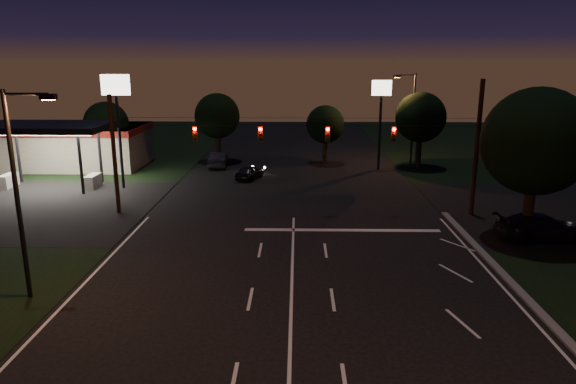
{
  "coord_description": "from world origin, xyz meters",
  "views": [
    {
      "loc": [
        0.24,
        -18.51,
        10.05
      ],
      "look_at": [
        -0.28,
        9.18,
        3.0
      ],
      "focal_mm": 32.0,
      "sensor_mm": 36.0,
      "label": 1
    }
  ],
  "objects_px": {
    "car_oncoming_a": "(249,172)",
    "car_oncoming_b": "(218,159)",
    "utility_pole_right": "(471,215)",
    "tree_right_near": "(535,142)",
    "car_cross": "(542,227)"
  },
  "relations": [
    {
      "from": "car_oncoming_a",
      "to": "car_oncoming_b",
      "type": "xyz_separation_m",
      "value": [
        -3.55,
        5.29,
        0.13
      ]
    },
    {
      "from": "utility_pole_right",
      "to": "car_oncoming_a",
      "type": "bearing_deg",
      "value": 146.57
    },
    {
      "from": "utility_pole_right",
      "to": "car_oncoming_a",
      "type": "distance_m",
      "value": 19.17
    },
    {
      "from": "utility_pole_right",
      "to": "car_oncoming_a",
      "type": "relative_size",
      "value": 2.49
    },
    {
      "from": "car_oncoming_a",
      "to": "car_cross",
      "type": "distance_m",
      "value": 24.11
    },
    {
      "from": "car_oncoming_b",
      "to": "car_oncoming_a",
      "type": "bearing_deg",
      "value": 120.41
    },
    {
      "from": "utility_pole_right",
      "to": "tree_right_near",
      "type": "height_order",
      "value": "tree_right_near"
    },
    {
      "from": "tree_right_near",
      "to": "car_oncoming_a",
      "type": "distance_m",
      "value": 23.86
    },
    {
      "from": "utility_pole_right",
      "to": "car_oncoming_b",
      "type": "distance_m",
      "value": 25.17
    },
    {
      "from": "tree_right_near",
      "to": "car_oncoming_b",
      "type": "xyz_separation_m",
      "value": [
        -21.07,
        20.69,
        -4.93
      ]
    },
    {
      "from": "tree_right_near",
      "to": "car_cross",
      "type": "distance_m",
      "value": 4.99
    },
    {
      "from": "car_oncoming_a",
      "to": "car_oncoming_b",
      "type": "relative_size",
      "value": 0.8
    },
    {
      "from": "utility_pole_right",
      "to": "car_oncoming_b",
      "type": "bearing_deg",
      "value": 140.95
    },
    {
      "from": "utility_pole_right",
      "to": "car_oncoming_a",
      "type": "xyz_separation_m",
      "value": [
        -15.99,
        10.56,
        0.62
      ]
    },
    {
      "from": "car_oncoming_b",
      "to": "utility_pole_right",
      "type": "bearing_deg",
      "value": 137.53
    }
  ]
}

